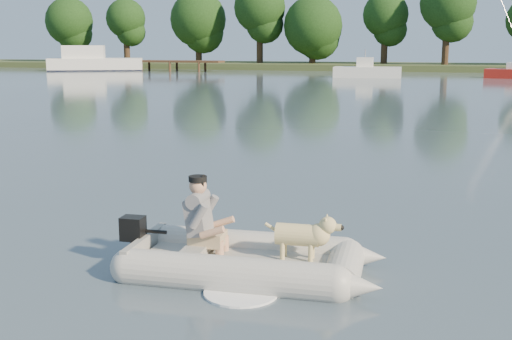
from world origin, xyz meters
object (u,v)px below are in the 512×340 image
(dock, at_px, (136,65))
(motorboat, at_px, (368,64))
(dinghy, at_px, (249,231))
(man, at_px, (200,213))
(cabin_cruiser, at_px, (96,58))
(dog, at_px, (298,239))

(dock, relative_size, motorboat, 3.27)
(dinghy, xyz_separation_m, man, (-0.61, 0.02, 0.17))
(dock, relative_size, cabin_cruiser, 1.89)
(dinghy, bearing_deg, dog, 4.57)
(dock, distance_m, motorboat, 24.68)
(dock, height_order, motorboat, motorboat)
(man, relative_size, dog, 1.16)
(dock, xyz_separation_m, dinghy, (26.90, -52.31, -0.01))
(motorboat, bearing_deg, dock, 160.81)
(dog, distance_m, motorboat, 45.31)
(man, bearing_deg, cabin_cruiser, 118.17)
(man, distance_m, dog, 1.20)
(man, xyz_separation_m, motorboat, (-2.65, 45.20, 0.38))
(motorboat, bearing_deg, dog, -87.64)
(dinghy, bearing_deg, motorboat, 91.82)
(motorboat, bearing_deg, dinghy, -88.36)
(dog, relative_size, cabin_cruiser, 0.09)
(dock, height_order, dog, dock)
(cabin_cruiser, bearing_deg, dinghy, -83.46)
(man, height_order, motorboat, motorboat)
(man, relative_size, motorboat, 0.17)
(dog, bearing_deg, motorboat, 92.54)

